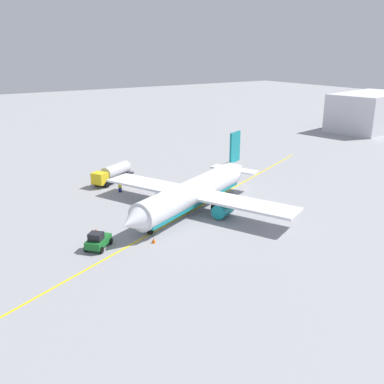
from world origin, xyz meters
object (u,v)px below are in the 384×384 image
fuel_tanker (113,173)px  pushback_tug (98,241)px  refueling_worker (120,188)px  safety_cone_nose (96,231)px  safety_cone_wingtip (154,241)px  airplane (194,193)px

fuel_tanker → pushback_tug: size_ratio=2.36×
pushback_tug → fuel_tanker: bearing=-117.4°
fuel_tanker → pushback_tug: 27.92m
refueling_worker → fuel_tanker: bearing=-102.8°
safety_cone_nose → safety_cone_wingtip: 8.55m
safety_cone_wingtip → pushback_tug: bearing=-20.7°
pushback_tug → refueling_worker: 21.75m
safety_cone_nose → safety_cone_wingtip: size_ratio=0.95×
pushback_tug → safety_cone_nose: (-1.54, -4.61, -0.71)m
refueling_worker → safety_cone_wingtip: refueling_worker is taller
airplane → fuel_tanker: (4.27, -20.30, -1.06)m
fuel_tanker → refueling_worker: size_ratio=5.61×
pushback_tug → refueling_worker: (-11.41, -18.52, -0.19)m
fuel_tanker → safety_cone_nose: fuel_tanker is taller
airplane → safety_cone_wingtip: size_ratio=50.43×
pushback_tug → safety_cone_wingtip: (-6.41, 2.42, -0.70)m
refueling_worker → safety_cone_nose: size_ratio=2.91×
pushback_tug → safety_cone_nose: 4.92m
pushback_tug → safety_cone_nose: bearing=-108.5°
fuel_tanker → airplane: bearing=101.9°
refueling_worker → pushback_tug: bearing=58.4°
fuel_tanker → safety_cone_nose: bearing=60.8°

